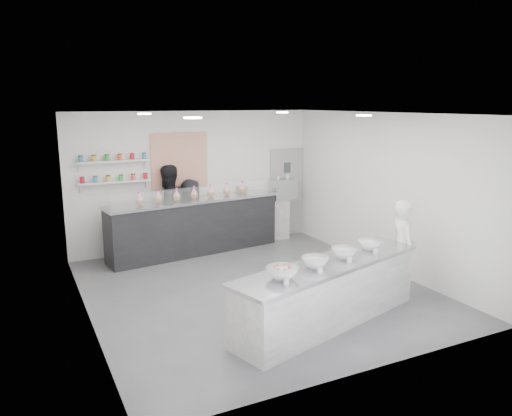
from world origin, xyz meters
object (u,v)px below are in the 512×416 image
at_px(espresso_ledge, 262,220).
at_px(espresso_machine, 283,189).
at_px(prep_counter, 329,293).
at_px(staff_left, 168,210).
at_px(staff_right, 191,215).
at_px(woman_prep, 403,248).
at_px(back_bar, 195,226).

height_order(espresso_ledge, espresso_machine, espresso_machine).
distance_m(prep_counter, staff_left, 4.58).
xyz_separation_m(prep_counter, staff_right, (-0.58, 4.42, 0.32)).
bearing_deg(woman_prep, back_bar, 49.18).
distance_m(prep_counter, espresso_ledge, 4.60).
relative_size(espresso_machine, staff_right, 0.37).
bearing_deg(woman_prep, espresso_machine, 17.83).
distance_m(back_bar, woman_prep, 4.43).
relative_size(prep_counter, espresso_machine, 5.78).
bearing_deg(espresso_ledge, woman_prep, -81.97).
bearing_deg(staff_right, espresso_machine, 173.55).
distance_m(back_bar, staff_left, 0.67).
xyz_separation_m(back_bar, espresso_ledge, (1.75, 0.28, -0.11)).
relative_size(espresso_ledge, staff_left, 0.67).
height_order(back_bar, staff_right, staff_right).
bearing_deg(prep_counter, back_bar, 81.82).
relative_size(back_bar, espresso_ledge, 2.97).
bearing_deg(espresso_ledge, espresso_machine, 0.00).
xyz_separation_m(back_bar, staff_left, (-0.50, 0.25, 0.36)).
bearing_deg(staff_left, espresso_machine, 161.92).
relative_size(espresso_ledge, espresso_machine, 2.18).
bearing_deg(espresso_ledge, prep_counter, -104.68).
xyz_separation_m(espresso_machine, staff_right, (-2.29, -0.03, -0.39)).
xyz_separation_m(espresso_machine, woman_prep, (0.02, -4.04, -0.36)).
bearing_deg(prep_counter, espresso_ledge, 59.13).
height_order(staff_left, staff_right, staff_left).
height_order(prep_counter, staff_left, staff_left).
xyz_separation_m(back_bar, woman_prep, (2.32, -3.76, 0.22)).
bearing_deg(back_bar, staff_right, 81.02).
distance_m(espresso_ledge, espresso_machine, 0.89).
relative_size(woman_prep, staff_left, 0.85).
bearing_deg(woman_prep, prep_counter, 120.73).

